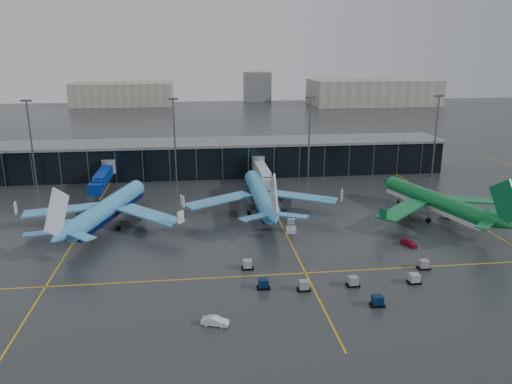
{
  "coord_description": "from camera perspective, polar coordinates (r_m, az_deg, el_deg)",
  "views": [
    {
      "loc": [
        -8.77,
        -95.59,
        38.7
      ],
      "look_at": [
        5.0,
        18.0,
        6.0
      ],
      "focal_mm": 35.0,
      "sensor_mm": 36.0,
      "label": 1
    }
  ],
  "objects": [
    {
      "name": "terminal_pier",
      "position": [
        161.31,
        -3.66,
        4.01
      ],
      "size": [
        142.0,
        17.0,
        10.7
      ],
      "color": "black",
      "rests_on": "ground"
    },
    {
      "name": "airliner_klm_near",
      "position": [
        122.04,
        0.49,
        0.86
      ],
      "size": [
        40.05,
        45.49,
        13.86
      ],
      "primitive_type": null,
      "rotation": [
        0.0,
        0.0,
        0.01
      ],
      "color": "#419BD5",
      "rests_on": "ground"
    },
    {
      "name": "ground",
      "position": [
        103.5,
        -1.56,
        -6.01
      ],
      "size": [
        600.0,
        600.0,
        0.0
      ],
      "primitive_type": "plane",
      "color": "#282B2D",
      "rests_on": "ground"
    },
    {
      "name": "flood_masts",
      "position": [
        148.35,
        -1.5,
        6.28
      ],
      "size": [
        203.0,
        0.5,
        25.5
      ],
      "color": "#595B60",
      "rests_on": "ground"
    },
    {
      "name": "mobile_airstair",
      "position": [
        110.69,
        4.02,
        -4.13
      ],
      "size": [
        2.67,
        3.5,
        3.45
      ],
      "rotation": [
        0.0,
        0.0,
        -0.15
      ],
      "color": "white",
      "rests_on": "ground"
    },
    {
      "name": "jet_bridges",
      "position": [
        145.12,
        -17.13,
        1.62
      ],
      "size": [
        94.0,
        27.5,
        7.2
      ],
      "color": "#595B60",
      "rests_on": "ground"
    },
    {
      "name": "taxi_lines",
      "position": [
        114.58,
        2.93,
        -3.81
      ],
      "size": [
        220.0,
        120.0,
        0.02
      ],
      "color": "gold",
      "rests_on": "ground"
    },
    {
      "name": "distant_hangars",
      "position": [
        371.56,
        2.25,
        11.32
      ],
      "size": [
        260.0,
        71.0,
        22.0
      ],
      "color": "#B2AD99",
      "rests_on": "ground"
    },
    {
      "name": "airliner_aer_lingus",
      "position": [
        124.71,
        19.76,
        0.16
      ],
      "size": [
        48.79,
        52.6,
        13.56
      ],
      "primitive_type": null,
      "rotation": [
        0.0,
        0.0,
        0.26
      ],
      "color": "#0D6F30",
      "rests_on": "ground"
    },
    {
      "name": "service_van_white",
      "position": [
        75.21,
        -4.7,
        -14.49
      ],
      "size": [
        4.26,
        2.57,
        1.33
      ],
      "primitive_type": "imported",
      "rotation": [
        0.0,
        0.0,
        1.26
      ],
      "color": "white",
      "rests_on": "ground"
    },
    {
      "name": "baggage_carts",
      "position": [
        87.89,
        9.61,
        -9.87
      ],
      "size": [
        34.32,
        17.63,
        1.7
      ],
      "color": "black",
      "rests_on": "ground"
    },
    {
      "name": "airliner_arkefly",
      "position": [
        116.66,
        -16.64,
        -0.55
      ],
      "size": [
        50.51,
        54.24,
        13.82
      ],
      "primitive_type": null,
      "rotation": [
        0.0,
        0.0,
        -0.28
      ],
      "color": "#44A0E1",
      "rests_on": "ground"
    },
    {
      "name": "service_van_red",
      "position": [
        107.34,
        17.08,
        -5.56
      ],
      "size": [
        2.99,
        4.09,
        1.29
      ],
      "primitive_type": "imported",
      "rotation": [
        0.0,
        0.0,
        0.44
      ],
      "color": "maroon",
      "rests_on": "ground"
    }
  ]
}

